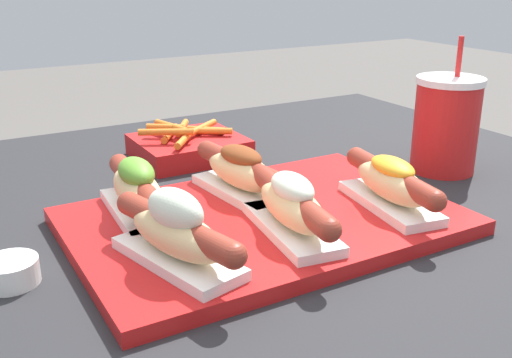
% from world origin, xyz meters
% --- Properties ---
extents(serving_tray, '(0.46, 0.31, 0.02)m').
position_xyz_m(serving_tray, '(-0.04, -0.05, 0.75)').
color(serving_tray, red).
rests_on(serving_tray, patio_table).
extents(hot_dog_0, '(0.10, 0.20, 0.08)m').
position_xyz_m(hot_dog_0, '(-0.18, -0.12, 0.79)').
color(hot_dog_0, white).
rests_on(hot_dog_0, serving_tray).
extents(hot_dog_1, '(0.08, 0.20, 0.07)m').
position_xyz_m(hot_dog_1, '(-0.04, -0.12, 0.79)').
color(hot_dog_1, white).
rests_on(hot_dog_1, serving_tray).
extents(hot_dog_2, '(0.08, 0.20, 0.06)m').
position_xyz_m(hot_dog_2, '(0.11, -0.11, 0.79)').
color(hot_dog_2, white).
rests_on(hot_dog_2, serving_tray).
extents(hot_dog_3, '(0.07, 0.20, 0.07)m').
position_xyz_m(hot_dog_3, '(-0.17, 0.02, 0.79)').
color(hot_dog_3, white).
rests_on(hot_dog_3, serving_tray).
extents(hot_dog_4, '(0.08, 0.20, 0.07)m').
position_xyz_m(hot_dog_4, '(-0.03, 0.02, 0.79)').
color(hot_dog_4, white).
rests_on(hot_dog_4, serving_tray).
extents(sauce_bowl, '(0.06, 0.06, 0.03)m').
position_xyz_m(sauce_bowl, '(-0.33, -0.04, 0.75)').
color(sauce_bowl, white).
rests_on(sauce_bowl, patio_table).
extents(drink_cup, '(0.10, 0.10, 0.21)m').
position_xyz_m(drink_cup, '(0.32, -0.01, 0.81)').
color(drink_cup, red).
rests_on(drink_cup, patio_table).
extents(fries_basket, '(0.17, 0.15, 0.06)m').
position_xyz_m(fries_basket, '(0.00, 0.25, 0.76)').
color(fries_basket, '#B21919').
rests_on(fries_basket, patio_table).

